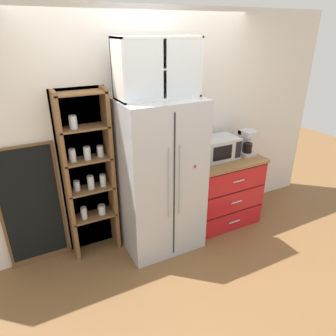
{
  "coord_description": "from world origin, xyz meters",
  "views": [
    {
      "loc": [
        -1.31,
        -2.7,
        2.33
      ],
      "look_at": [
        0.1,
        0.02,
        0.94
      ],
      "focal_mm": 33.0,
      "sensor_mm": 36.0,
      "label": 1
    }
  ],
  "objects": [
    {
      "name": "ground_plane",
      "position": [
        0.0,
        0.0,
        0.0
      ],
      "size": [
        10.71,
        10.71,
        0.0
      ],
      "primitive_type": "plane",
      "color": "brown"
    },
    {
      "name": "wall_back_cream",
      "position": [
        0.0,
        0.4,
        1.27
      ],
      "size": [
        5.01,
        0.1,
        2.55
      ],
      "primitive_type": "cube",
      "color": "silver",
      "rests_on": "ground"
    },
    {
      "name": "refrigerator",
      "position": [
        0.0,
        0.02,
        0.86
      ],
      "size": [
        0.84,
        0.68,
        1.71
      ],
      "color": "#B7BABF",
      "rests_on": "ground"
    },
    {
      "name": "pantry_shelf_column",
      "position": [
        -0.71,
        0.29,
        0.94
      ],
      "size": [
        0.54,
        0.26,
        1.83
      ],
      "color": "brown",
      "rests_on": "ground"
    },
    {
      "name": "counter_cabinet",
      "position": [
        0.9,
        0.07,
        0.45
      ],
      "size": [
        0.91,
        0.6,
        0.89
      ],
      "color": "red",
      "rests_on": "ground"
    },
    {
      "name": "microwave",
      "position": [
        0.84,
        0.12,
        1.02
      ],
      "size": [
        0.44,
        0.33,
        0.26
      ],
      "color": "#B7BABF",
      "rests_on": "counter_cabinet"
    },
    {
      "name": "coffee_maker",
      "position": [
        1.22,
        0.07,
        1.04
      ],
      "size": [
        0.17,
        0.2,
        0.31
      ],
      "color": "#B7B7BC",
      "rests_on": "counter_cabinet"
    },
    {
      "name": "mug_red",
      "position": [
        0.52,
        0.13,
        0.94
      ],
      "size": [
        0.12,
        0.08,
        0.09
      ],
      "color": "red",
      "rests_on": "counter_cabinet"
    },
    {
      "name": "bottle_clear",
      "position": [
        0.9,
        0.15,
        1.0
      ],
      "size": [
        0.06,
        0.06,
        0.26
      ],
      "color": "silver",
      "rests_on": "counter_cabinet"
    },
    {
      "name": "upper_cabinet",
      "position": [
        0.0,
        0.07,
        1.99
      ],
      "size": [
        0.81,
        0.32,
        0.56
      ],
      "color": "silver",
      "rests_on": "refrigerator"
    },
    {
      "name": "chalkboard_menu",
      "position": [
        -1.3,
        0.33,
        0.67
      ],
      "size": [
        0.6,
        0.04,
        1.34
      ],
      "color": "brown",
      "rests_on": "ground"
    }
  ]
}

